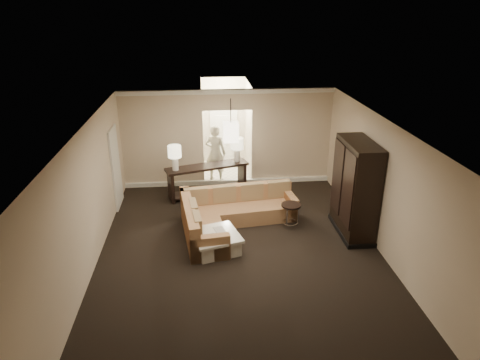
{
  "coord_description": "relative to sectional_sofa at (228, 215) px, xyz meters",
  "views": [
    {
      "loc": [
        -0.75,
        -7.73,
        4.98
      ],
      "look_at": [
        0.09,
        1.2,
        1.25
      ],
      "focal_mm": 32.0,
      "sensor_mm": 36.0,
      "label": 1
    }
  ],
  "objects": [
    {
      "name": "wall_right",
      "position": [
        3.18,
        -1.3,
        1.07
      ],
      "size": [
        0.04,
        8.0,
        2.8
      ],
      "primitive_type": "cube",
      "color": "beige",
      "rests_on": "ground"
    },
    {
      "name": "crown_molding",
      "position": [
        0.18,
        2.65,
        2.4
      ],
      "size": [
        6.0,
        0.1,
        0.12
      ],
      "primitive_type": "cube",
      "color": "white",
      "rests_on": "wall_back"
    },
    {
      "name": "side_door",
      "position": [
        -2.79,
        1.5,
        0.72
      ],
      "size": [
        0.05,
        0.9,
        2.1
      ],
      "primitive_type": "cube",
      "color": "white",
      "rests_on": "ground"
    },
    {
      "name": "wall_front",
      "position": [
        0.18,
        -5.3,
        1.07
      ],
      "size": [
        6.0,
        0.04,
        2.8
      ],
      "primitive_type": "cube",
      "color": "beige",
      "rests_on": "ground"
    },
    {
      "name": "wall_left",
      "position": [
        -2.82,
        -1.3,
        1.07
      ],
      "size": [
        0.04,
        8.0,
        2.8
      ],
      "primitive_type": "cube",
      "color": "beige",
      "rests_on": "ground"
    },
    {
      "name": "person",
      "position": [
        -0.17,
        3.0,
        0.61
      ],
      "size": [
        0.8,
        0.66,
        1.89
      ],
      "primitive_type": "imported",
      "rotation": [
        0.0,
        0.0,
        2.79
      ],
      "color": "beige",
      "rests_on": "ground"
    },
    {
      "name": "sectional_sofa",
      "position": [
        0.0,
        0.0,
        0.0
      ],
      "size": [
        2.88,
        2.46,
        0.83
      ],
      "rotation": [
        0.0,
        0.0,
        0.12
      ],
      "color": "brown",
      "rests_on": "ground"
    },
    {
      "name": "wall_back",
      "position": [
        0.18,
        2.7,
        1.07
      ],
      "size": [
        6.0,
        0.04,
        2.8
      ],
      "primitive_type": "cube",
      "color": "beige",
      "rests_on": "ground"
    },
    {
      "name": "foyer",
      "position": [
        0.18,
        4.05,
        0.97
      ],
      "size": [
        1.44,
        2.02,
        2.8
      ],
      "color": "beige",
      "rests_on": "ground"
    },
    {
      "name": "table_lamp_right",
      "position": [
        0.4,
        2.17,
        0.99
      ],
      "size": [
        0.35,
        0.35,
        0.67
      ],
      "color": "white",
      "rests_on": "console_table"
    },
    {
      "name": "drink_table",
      "position": [
        1.48,
        -0.1,
        0.08
      ],
      "size": [
        0.46,
        0.46,
        0.58
      ],
      "rotation": [
        0.0,
        0.0,
        -0.14
      ],
      "color": "black",
      "rests_on": "ground"
    },
    {
      "name": "table_lamp_left",
      "position": [
        -1.28,
        1.64,
        0.99
      ],
      "size": [
        0.35,
        0.35,
        0.67
      ],
      "color": "white",
      "rests_on": "console_table"
    },
    {
      "name": "coffee_table",
      "position": [
        -0.35,
        -1.0,
        -0.13
      ],
      "size": [
        1.21,
        1.21,
        0.41
      ],
      "rotation": [
        0.0,
        0.0,
        0.28
      ],
      "color": "beige",
      "rests_on": "ground"
    },
    {
      "name": "console_table",
      "position": [
        -0.44,
        1.9,
        0.19
      ],
      "size": [
        2.33,
        1.17,
        0.88
      ],
      "rotation": [
        0.0,
        0.0,
        0.3
      ],
      "color": "black",
      "rests_on": "ground"
    },
    {
      "name": "pendant_light",
      "position": [
        0.18,
        1.4,
        1.62
      ],
      "size": [
        0.38,
        0.38,
        1.09
      ],
      "color": "black",
      "rests_on": "ceiling"
    },
    {
      "name": "ceiling",
      "position": [
        0.18,
        -1.3,
        2.47
      ],
      "size": [
        6.0,
        8.0,
        0.02
      ],
      "primitive_type": "cube",
      "color": "silver",
      "rests_on": "wall_back"
    },
    {
      "name": "baseboard",
      "position": [
        0.18,
        2.65,
        -0.27
      ],
      "size": [
        6.0,
        0.1,
        0.12
      ],
      "primitive_type": "cube",
      "color": "white",
      "rests_on": "ground"
    },
    {
      "name": "ground",
      "position": [
        0.18,
        -1.3,
        -0.33
      ],
      "size": [
        8.0,
        8.0,
        0.0
      ],
      "primitive_type": "plane",
      "color": "black",
      "rests_on": "ground"
    },
    {
      "name": "armoire",
      "position": [
        2.84,
        -0.5,
        0.72
      ],
      "size": [
        0.66,
        1.53,
        2.21
      ],
      "color": "black",
      "rests_on": "ground"
    }
  ]
}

